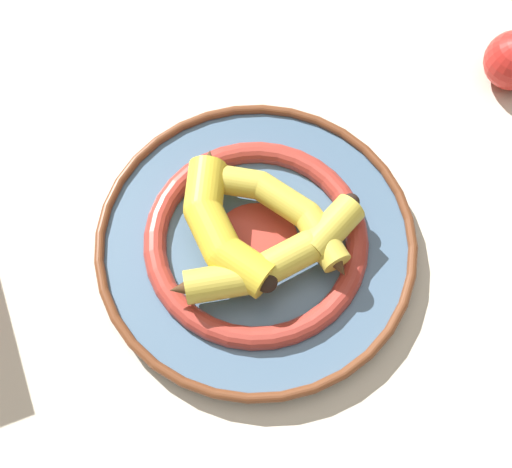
{
  "coord_description": "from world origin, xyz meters",
  "views": [
    {
      "loc": [
        0.02,
        0.28,
        0.7
      ],
      "look_at": [
        -0.03,
        -0.01,
        0.04
      ],
      "focal_mm": 50.0,
      "sensor_mm": 36.0,
      "label": 1
    }
  ],
  "objects_px": {
    "decorative_bowl": "(256,243)",
    "banana_c": "(282,208)",
    "banana_a": "(218,225)",
    "banana_b": "(274,258)"
  },
  "relations": [
    {
      "from": "decorative_bowl",
      "to": "banana_c",
      "type": "distance_m",
      "value": 0.05
    },
    {
      "from": "decorative_bowl",
      "to": "banana_b",
      "type": "height_order",
      "value": "banana_b"
    },
    {
      "from": "decorative_bowl",
      "to": "banana_a",
      "type": "bearing_deg",
      "value": -12.68
    },
    {
      "from": "decorative_bowl",
      "to": "banana_a",
      "type": "xyz_separation_m",
      "value": [
        0.04,
        -0.01,
        0.04
      ]
    },
    {
      "from": "banana_a",
      "to": "banana_b",
      "type": "bearing_deg",
      "value": 33.47
    },
    {
      "from": "banana_c",
      "to": "banana_a",
      "type": "bearing_deg",
      "value": 54.52
    },
    {
      "from": "decorative_bowl",
      "to": "banana_a",
      "type": "height_order",
      "value": "banana_a"
    },
    {
      "from": "banana_a",
      "to": "banana_c",
      "type": "distance_m",
      "value": 0.07
    },
    {
      "from": "decorative_bowl",
      "to": "banana_c",
      "type": "bearing_deg",
      "value": -145.99
    },
    {
      "from": "banana_a",
      "to": "banana_b",
      "type": "xyz_separation_m",
      "value": [
        -0.05,
        0.04,
        -0.0
      ]
    }
  ]
}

